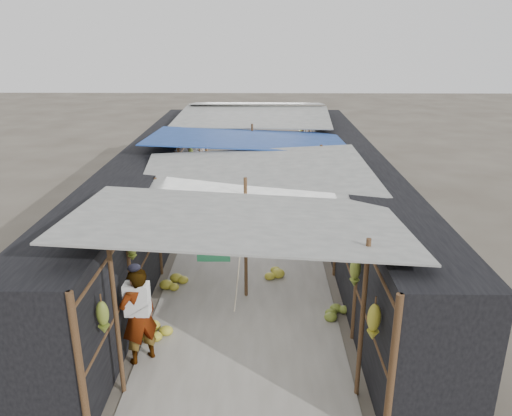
{
  "coord_description": "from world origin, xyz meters",
  "views": [
    {
      "loc": [
        0.34,
        -6.31,
        5.27
      ],
      "look_at": [
        0.18,
        5.05,
        1.25
      ],
      "focal_mm": 35.0,
      "sensor_mm": 36.0,
      "label": 1
    }
  ],
  "objects_px": {
    "black_basin": "(294,238)",
    "shopper_blue": "(221,208)",
    "vendor_seated": "(283,178)",
    "crate_near": "(280,241)",
    "vendor_elderly": "(139,316)"
  },
  "relations": [
    {
      "from": "black_basin",
      "to": "shopper_blue",
      "type": "height_order",
      "value": "shopper_blue"
    },
    {
      "from": "crate_near",
      "to": "vendor_elderly",
      "type": "distance_m",
      "value": 5.49
    },
    {
      "from": "black_basin",
      "to": "shopper_blue",
      "type": "relative_size",
      "value": 0.31
    },
    {
      "from": "vendor_seated",
      "to": "crate_near",
      "type": "bearing_deg",
      "value": -17.9
    },
    {
      "from": "black_basin",
      "to": "vendor_elderly",
      "type": "distance_m",
      "value": 5.96
    },
    {
      "from": "vendor_elderly",
      "to": "shopper_blue",
      "type": "bearing_deg",
      "value": -139.7
    },
    {
      "from": "crate_near",
      "to": "black_basin",
      "type": "height_order",
      "value": "crate_near"
    },
    {
      "from": "crate_near",
      "to": "shopper_blue",
      "type": "xyz_separation_m",
      "value": [
        -1.55,
        0.55,
        0.71
      ]
    },
    {
      "from": "black_basin",
      "to": "shopper_blue",
      "type": "xyz_separation_m",
      "value": [
        -1.95,
        0.23,
        0.78
      ]
    },
    {
      "from": "black_basin",
      "to": "vendor_elderly",
      "type": "height_order",
      "value": "vendor_elderly"
    },
    {
      "from": "crate_near",
      "to": "vendor_elderly",
      "type": "relative_size",
      "value": 0.28
    },
    {
      "from": "black_basin",
      "to": "vendor_seated",
      "type": "height_order",
      "value": "vendor_seated"
    },
    {
      "from": "black_basin",
      "to": "vendor_elderly",
      "type": "relative_size",
      "value": 0.31
    },
    {
      "from": "black_basin",
      "to": "vendor_elderly",
      "type": "bearing_deg",
      "value": -119.16
    },
    {
      "from": "crate_near",
      "to": "vendor_elderly",
      "type": "xyz_separation_m",
      "value": [
        -2.48,
        -4.84,
        0.72
      ]
    }
  ]
}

